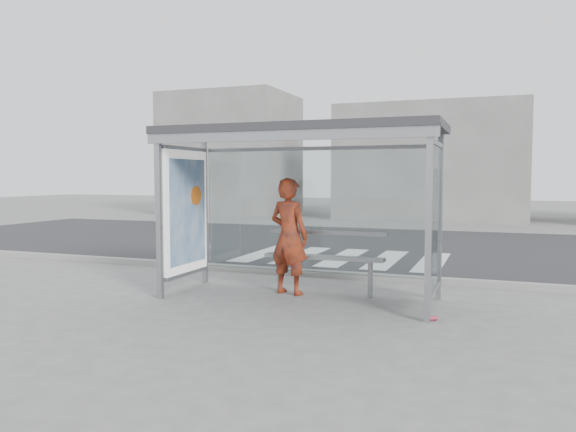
{
  "coord_description": "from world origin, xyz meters",
  "views": [
    {
      "loc": [
        2.82,
        -7.97,
        1.86
      ],
      "look_at": [
        -0.25,
        0.2,
        1.25
      ],
      "focal_mm": 35.0,
      "sensor_mm": 36.0,
      "label": 1
    }
  ],
  "objects_px": {
    "person": "(289,236)",
    "bench": "(324,257)",
    "bus_shelter": "(277,169)",
    "soda_can": "(432,318)"
  },
  "relations": [
    {
      "from": "person",
      "to": "bench",
      "type": "xyz_separation_m",
      "value": [
        0.52,
        0.19,
        -0.34
      ]
    },
    {
      "from": "bus_shelter",
      "to": "bench",
      "type": "bearing_deg",
      "value": 34.96
    },
    {
      "from": "person",
      "to": "soda_can",
      "type": "xyz_separation_m",
      "value": [
        2.33,
        -0.92,
        -0.89
      ]
    },
    {
      "from": "bus_shelter",
      "to": "soda_can",
      "type": "bearing_deg",
      "value": -15.62
    },
    {
      "from": "bench",
      "to": "bus_shelter",
      "type": "bearing_deg",
      "value": -145.04
    },
    {
      "from": "person",
      "to": "soda_can",
      "type": "height_order",
      "value": "person"
    },
    {
      "from": "person",
      "to": "soda_can",
      "type": "bearing_deg",
      "value": 172.72
    },
    {
      "from": "person",
      "to": "soda_can",
      "type": "distance_m",
      "value": 2.66
    },
    {
      "from": "bench",
      "to": "soda_can",
      "type": "xyz_separation_m",
      "value": [
        1.81,
        -1.12,
        -0.56
      ]
    },
    {
      "from": "person",
      "to": "bench",
      "type": "distance_m",
      "value": 0.65
    }
  ]
}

